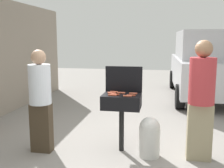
# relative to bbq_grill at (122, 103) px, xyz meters

# --- Properties ---
(ground_plane) EXTENTS (24.00, 24.00, 0.00)m
(ground_plane) POSITION_rel_bbq_grill_xyz_m (0.09, -0.09, -0.78)
(ground_plane) COLOR gray
(bbq_grill) EXTENTS (0.60, 0.44, 0.92)m
(bbq_grill) POSITION_rel_bbq_grill_xyz_m (0.00, 0.00, 0.00)
(bbq_grill) COLOR black
(bbq_grill) RESTS_ON ground
(grill_lid_open) EXTENTS (0.60, 0.05, 0.42)m
(grill_lid_open) POSITION_rel_bbq_grill_xyz_m (-0.00, 0.22, 0.35)
(grill_lid_open) COLOR black
(grill_lid_open) RESTS_ON bbq_grill
(hot_dog_0) EXTENTS (0.13, 0.03, 0.03)m
(hot_dog_0) POSITION_rel_bbq_grill_xyz_m (-0.12, -0.14, 0.16)
(hot_dog_0) COLOR #B74C33
(hot_dog_0) RESTS_ON bbq_grill
(hot_dog_1) EXTENTS (0.13, 0.03, 0.03)m
(hot_dog_1) POSITION_rel_bbq_grill_xyz_m (0.11, -0.16, 0.16)
(hot_dog_1) COLOR #C6593D
(hot_dog_1) RESTS_ON bbq_grill
(hot_dog_2) EXTENTS (0.13, 0.04, 0.03)m
(hot_dog_2) POSITION_rel_bbq_grill_xyz_m (-0.14, 0.12, 0.16)
(hot_dog_2) COLOR #C6593D
(hot_dog_2) RESTS_ON bbq_grill
(hot_dog_3) EXTENTS (0.13, 0.03, 0.03)m
(hot_dog_3) POSITION_rel_bbq_grill_xyz_m (-0.17, 0.04, 0.16)
(hot_dog_3) COLOR #B74C33
(hot_dog_3) RESTS_ON bbq_grill
(hot_dog_4) EXTENTS (0.13, 0.03, 0.03)m
(hot_dog_4) POSITION_rel_bbq_grill_xyz_m (-0.09, -0.08, 0.16)
(hot_dog_4) COLOR #AD4228
(hot_dog_4) RESTS_ON bbq_grill
(hot_dog_5) EXTENTS (0.13, 0.03, 0.03)m
(hot_dog_5) POSITION_rel_bbq_grill_xyz_m (-0.15, -0.02, 0.16)
(hot_dog_5) COLOR #C6593D
(hot_dog_5) RESTS_ON bbq_grill
(hot_dog_6) EXTENTS (0.13, 0.03, 0.03)m
(hot_dog_6) POSITION_rel_bbq_grill_xyz_m (0.16, -0.10, 0.16)
(hot_dog_6) COLOR #AD4228
(hot_dog_6) RESTS_ON bbq_grill
(hot_dog_7) EXTENTS (0.13, 0.03, 0.03)m
(hot_dog_7) POSITION_rel_bbq_grill_xyz_m (0.17, 0.05, 0.16)
(hot_dog_7) COLOR #C6593D
(hot_dog_7) RESTS_ON bbq_grill
(hot_dog_8) EXTENTS (0.13, 0.03, 0.03)m
(hot_dog_8) POSITION_rel_bbq_grill_xyz_m (-0.02, 0.06, 0.16)
(hot_dog_8) COLOR #C6593D
(hot_dog_8) RESTS_ON bbq_grill
(propane_tank) EXTENTS (0.32, 0.32, 0.62)m
(propane_tank) POSITION_rel_bbq_grill_xyz_m (0.45, -0.14, -0.46)
(propane_tank) COLOR silver
(propane_tank) RESTS_ON ground
(person_left) EXTENTS (0.34, 0.34, 1.62)m
(person_left) POSITION_rel_bbq_grill_xyz_m (-1.24, -0.26, 0.10)
(person_left) COLOR #3F3323
(person_left) RESTS_ON ground
(person_right) EXTENTS (0.37, 0.37, 1.77)m
(person_right) POSITION_rel_bbq_grill_xyz_m (1.18, -0.10, 0.18)
(person_right) COLOR gray
(person_right) RESTS_ON ground
(parked_minivan) EXTENTS (2.11, 4.44, 2.02)m
(parked_minivan) POSITION_rel_bbq_grill_xyz_m (1.95, 4.42, 0.25)
(parked_minivan) COLOR #B7B7BC
(parked_minivan) RESTS_ON ground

